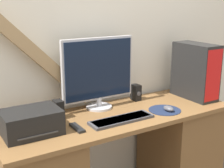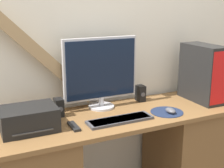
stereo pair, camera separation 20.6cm
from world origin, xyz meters
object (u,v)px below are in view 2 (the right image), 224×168
printer (29,119)px  monitor (101,71)px  mouse (171,111)px  speaker_right (140,93)px  remote_control (74,126)px  computer_tower (203,73)px  speaker_left (59,107)px  keyboard (120,120)px

printer → monitor: bearing=18.5°
monitor → mouse: (0.38, -0.32, -0.25)m
mouse → monitor: bearing=139.7°
printer → speaker_right: (0.89, 0.19, -0.01)m
printer → remote_control: 0.28m
computer_tower → speaker_left: size_ratio=3.53×
printer → remote_control: printer is taller
monitor → printer: (-0.56, -0.19, -0.20)m
keyboard → speaker_left: speaker_left is taller
monitor → computer_tower: bearing=-13.2°
mouse → remote_control: 0.69m
monitor → mouse: monitor is taller
mouse → speaker_right: (-0.05, 0.33, 0.04)m
mouse → printer: 0.95m
mouse → computer_tower: size_ratio=0.21×
computer_tower → monitor: bearing=166.8°
keyboard → remote_control: bearing=174.1°
mouse → speaker_right: 0.34m
keyboard → remote_control: (-0.30, 0.03, -0.00)m
computer_tower → speaker_right: (-0.44, 0.19, -0.16)m
printer → keyboard: bearing=-11.5°
monitor → speaker_right: monitor is taller
keyboard → speaker_right: (0.33, 0.31, 0.05)m
computer_tower → remote_control: bearing=-175.4°
keyboard → printer: size_ratio=1.32×
printer → speaker_left: printer is taller
speaker_right → speaker_left: bearing=-175.9°
computer_tower → remote_control: (-1.08, -0.09, -0.21)m
monitor → keyboard: (0.00, -0.30, -0.26)m
mouse → remote_control: mouse is taller
keyboard → speaker_right: size_ratio=3.56×
computer_tower → speaker_left: bearing=172.6°
speaker_left → keyboard: bearing=-38.3°
monitor → speaker_left: bearing=-173.3°
keyboard → mouse: size_ratio=4.92×
computer_tower → printer: (-1.33, -0.00, -0.15)m
speaker_right → remote_control: 0.70m
monitor → mouse: size_ratio=6.18×
computer_tower → printer: 1.34m
monitor → keyboard: size_ratio=1.26×
monitor → remote_control: bearing=-138.4°
monitor → speaker_left: (-0.33, -0.04, -0.21)m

